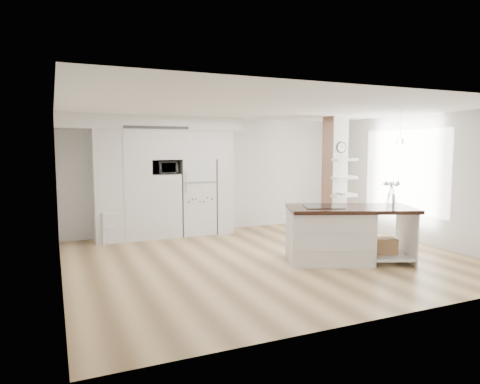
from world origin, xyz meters
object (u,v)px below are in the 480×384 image
object	(u,v)px
refrigerator	(196,197)
kitchen_island	(336,233)
floor_plant_a	(412,236)
bookshelf	(114,229)

from	to	relation	value
refrigerator	kitchen_island	xyz separation A→B (m)	(1.51, -3.34, -0.37)
kitchen_island	floor_plant_a	distance (m)	2.04
kitchen_island	floor_plant_a	bearing A→B (deg)	27.43
bookshelf	kitchen_island	bearing A→B (deg)	-59.34
refrigerator	bookshelf	distance (m)	1.98
refrigerator	floor_plant_a	world-z (taller)	refrigerator
kitchen_island	floor_plant_a	xyz separation A→B (m)	(2.01, 0.19, -0.27)
refrigerator	floor_plant_a	bearing A→B (deg)	-41.76
refrigerator	bookshelf	world-z (taller)	refrigerator
floor_plant_a	refrigerator	bearing A→B (deg)	138.24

